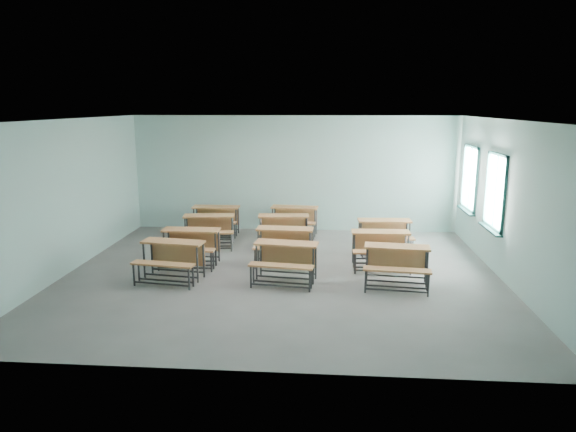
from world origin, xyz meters
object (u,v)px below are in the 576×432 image
at_px(desk_unit_r0c0, 171,255).
at_px(desk_unit_r0c1, 285,256).
at_px(desk_unit_r2c0, 209,226).
at_px(desk_unit_r1c0, 190,241).
at_px(desk_unit_r0c2, 397,260).
at_px(desk_unit_r2c1, 284,226).
at_px(desk_unit_r1c1, 284,240).
at_px(desk_unit_r2c2, 385,231).
at_px(desk_unit_r3c1, 294,217).
at_px(desk_unit_r1c2, 381,244).
at_px(desk_unit_r3c0, 215,216).

xyz_separation_m(desk_unit_r0c0, desk_unit_r0c1, (2.30, 0.07, 0.00)).
bearing_deg(desk_unit_r2c0, desk_unit_r1c0, -100.59).
xyz_separation_m(desk_unit_r0c2, desk_unit_r2c1, (-2.44, 2.69, 0.00)).
distance_m(desk_unit_r1c1, desk_unit_r2c0, 2.35).
bearing_deg(desk_unit_r0c2, desk_unit_r1c0, 172.46).
distance_m(desk_unit_r2c2, desk_unit_r3c1, 2.70).
height_order(desk_unit_r1c1, desk_unit_r2c1, same).
distance_m(desk_unit_r0c1, desk_unit_r3c1, 3.71).
height_order(desk_unit_r0c1, desk_unit_r1c2, same).
bearing_deg(desk_unit_r2c2, desk_unit_r0c0, -155.45).
xyz_separation_m(desk_unit_r0c2, desk_unit_r1c2, (-0.19, 1.17, 0.00)).
bearing_deg(desk_unit_r1c1, desk_unit_r3c0, 133.70).
bearing_deg(desk_unit_r2c2, desk_unit_r3c1, 144.75).
xyz_separation_m(desk_unit_r1c1, desk_unit_r1c2, (2.12, -0.13, 0.00)).
distance_m(desk_unit_r1c2, desk_unit_r2c1, 2.71).
xyz_separation_m(desk_unit_r0c1, desk_unit_r3c0, (-2.19, 3.57, 0.00)).
distance_m(desk_unit_r0c0, desk_unit_r2c0, 2.54).
height_order(desk_unit_r2c2, desk_unit_r3c1, same).
bearing_deg(desk_unit_r1c1, desk_unit_r2c1, 97.87).
height_order(desk_unit_r0c1, desk_unit_r1c1, same).
bearing_deg(desk_unit_r1c0, desk_unit_r0c2, -13.21).
bearing_deg(desk_unit_r2c1, desk_unit_r3c1, 75.65).
bearing_deg(desk_unit_r0c1, desk_unit_r2c2, 52.82).
relative_size(desk_unit_r1c0, desk_unit_r2c1, 0.95).
height_order(desk_unit_r0c0, desk_unit_r3c0, same).
xyz_separation_m(desk_unit_r1c2, desk_unit_r2c0, (-4.11, 1.37, 0.00)).
height_order(desk_unit_r0c1, desk_unit_r2c2, same).
bearing_deg(desk_unit_r1c0, desk_unit_r1c2, 1.98).
relative_size(desk_unit_r1c1, desk_unit_r3c1, 0.97).
relative_size(desk_unit_r0c0, desk_unit_r2c2, 1.05).
relative_size(desk_unit_r2c0, desk_unit_r3c0, 1.08).
distance_m(desk_unit_r1c0, desk_unit_r3c0, 2.61).
bearing_deg(desk_unit_r0c0, desk_unit_r2c2, 35.18).
bearing_deg(desk_unit_r2c1, desk_unit_r2c2, -12.90).
relative_size(desk_unit_r2c0, desk_unit_r3c1, 1.02).
relative_size(desk_unit_r1c1, desk_unit_r1c2, 1.01).
height_order(desk_unit_r0c1, desk_unit_r3c0, same).
distance_m(desk_unit_r2c0, desk_unit_r2c1, 1.87).
xyz_separation_m(desk_unit_r0c0, desk_unit_r2c2, (4.50, 2.32, 0.00)).
relative_size(desk_unit_r2c0, desk_unit_r2c2, 1.05).
bearing_deg(desk_unit_r2c2, desk_unit_r2c1, 169.22).
bearing_deg(desk_unit_r2c1, desk_unit_r1c0, -144.56).
bearing_deg(desk_unit_r1c2, desk_unit_r2c1, 145.11).
relative_size(desk_unit_r0c2, desk_unit_r1c0, 1.06).
distance_m(desk_unit_r0c2, desk_unit_r2c1, 3.63).
distance_m(desk_unit_r0c2, desk_unit_r1c1, 2.65).
bearing_deg(desk_unit_r1c0, desk_unit_r2c1, 40.56).
height_order(desk_unit_r1c2, desk_unit_r2c2, same).
relative_size(desk_unit_r0c2, desk_unit_r2c0, 0.98).
bearing_deg(desk_unit_r1c2, desk_unit_r3c1, 127.32).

